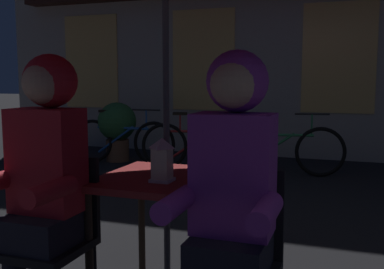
% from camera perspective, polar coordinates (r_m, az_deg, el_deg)
% --- Properties ---
extents(cafe_table, '(0.72, 0.72, 0.74)m').
position_cam_1_polar(cafe_table, '(2.50, -3.24, -7.64)').
color(cafe_table, maroon).
rests_on(cafe_table, ground_plane).
extents(lantern, '(0.11, 0.11, 0.23)m').
position_cam_1_polar(lantern, '(2.34, -3.84, -3.10)').
color(lantern, white).
rests_on(lantern, cafe_table).
extents(chair_left, '(0.40, 0.40, 0.87)m').
position_cam_1_polar(chair_left, '(2.47, -17.22, -11.76)').
color(chair_left, black).
rests_on(chair_left, ground_plane).
extents(chair_right, '(0.40, 0.40, 0.87)m').
position_cam_1_polar(chair_right, '(2.07, 5.41, -15.19)').
color(chair_right, black).
rests_on(chair_right, ground_plane).
extents(person_left_hooded, '(0.45, 0.56, 1.40)m').
position_cam_1_polar(person_left_hooded, '(2.34, -18.37, -3.82)').
color(person_left_hooded, black).
rests_on(person_left_hooded, ground_plane).
extents(person_right_hooded, '(0.45, 0.56, 1.40)m').
position_cam_1_polar(person_right_hooded, '(1.91, 5.11, -5.86)').
color(person_right_hooded, black).
rests_on(person_right_hooded, ground_plane).
extents(bicycle_nearest, '(1.68, 0.10, 0.84)m').
position_cam_1_polar(bicycle_nearest, '(6.84, -8.83, -0.82)').
color(bicycle_nearest, black).
rests_on(bicycle_nearest, ground_plane).
extents(bicycle_second, '(1.64, 0.45, 0.84)m').
position_cam_1_polar(bicycle_second, '(6.31, 1.02, -1.40)').
color(bicycle_second, black).
rests_on(bicycle_second, ground_plane).
extents(bicycle_third, '(1.66, 0.37, 0.84)m').
position_cam_1_polar(bicycle_third, '(6.03, 11.24, -1.92)').
color(bicycle_third, black).
rests_on(bicycle_third, ground_plane).
extents(potted_plant, '(0.60, 0.60, 0.92)m').
position_cam_1_polar(potted_plant, '(7.06, -9.53, 1.02)').
color(potted_plant, brown).
rests_on(potted_plant, ground_plane).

